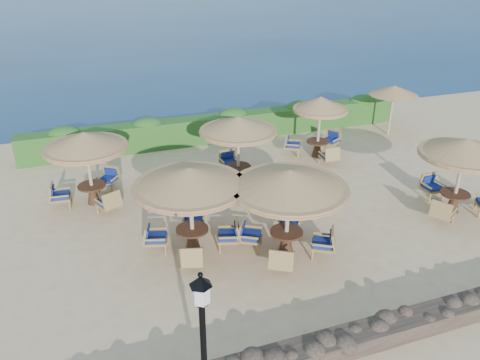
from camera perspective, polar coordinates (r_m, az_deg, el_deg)
ground at (r=16.19m, az=5.75°, el=-3.62°), size 120.00×120.00×0.00m
sea at (r=83.29m, az=-16.10°, el=19.43°), size 160.00×160.00×0.00m
hedge at (r=22.08m, az=-2.06°, el=6.43°), size 18.00×0.90×1.20m
stone_wall at (r=11.83m, az=19.00°, el=-16.54°), size 15.00×0.65×0.44m
lamp_post at (r=8.78m, az=-4.41°, el=-20.76°), size 0.44×0.44×3.31m
extra_parasol at (r=23.44m, az=18.28°, el=10.33°), size 2.30×2.30×2.41m
cafe_set_0 at (r=13.18m, az=-6.09°, el=-1.39°), size 3.26×3.26×2.65m
cafe_set_1 at (r=13.04m, az=5.94°, el=-1.61°), size 3.37×3.37×2.65m
cafe_set_2 at (r=16.78m, az=25.55°, el=2.29°), size 2.91×2.91×2.65m
cafe_set_3 at (r=16.53m, az=-18.20°, el=3.17°), size 2.84×2.83×2.65m
cafe_set_4 at (r=17.17m, az=-0.22°, el=5.74°), size 2.89×2.89×2.65m
cafe_set_5 at (r=20.02m, az=9.68°, el=7.56°), size 2.77×2.56×2.65m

